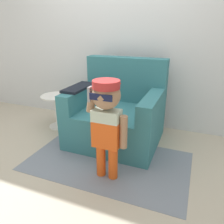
{
  "coord_description": "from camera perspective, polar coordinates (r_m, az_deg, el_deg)",
  "views": [
    {
      "loc": [
        1.12,
        -2.23,
        1.37
      ],
      "look_at": [
        0.33,
        -0.23,
        0.54
      ],
      "focal_mm": 35.0,
      "sensor_mm": 36.0,
      "label": 1
    }
  ],
  "objects": [
    {
      "name": "side_table",
      "position": [
        3.23,
        -14.07,
        0.99
      ],
      "size": [
        0.43,
        0.43,
        0.48
      ],
      "color": "white",
      "rests_on": "ground_plane"
    },
    {
      "name": "person_child",
      "position": [
        1.93,
        -1.38,
        -1.01
      ],
      "size": [
        0.39,
        0.29,
        0.96
      ],
      "color": "#E05119",
      "rests_on": "ground_plane"
    },
    {
      "name": "armchair",
      "position": [
        2.77,
        1.44,
        -0.52
      ],
      "size": [
        1.09,
        0.95,
        1.02
      ],
      "color": "teal",
      "rests_on": "ground_plane"
    },
    {
      "name": "rug",
      "position": [
        2.46,
        -1.05,
        -12.64
      ],
      "size": [
        1.72,
        1.02,
        0.01
      ],
      "color": "gray",
      "rests_on": "ground_plane"
    },
    {
      "name": "ground_plane",
      "position": [
        2.85,
        -4.43,
        -7.68
      ],
      "size": [
        10.0,
        10.0,
        0.0
      ],
      "primitive_type": "plane",
      "color": "#BCB29E"
    },
    {
      "name": "wall_back",
      "position": [
        3.22,
        1.39,
        19.88
      ],
      "size": [
        10.0,
        0.05,
        2.6
      ],
      "color": "silver",
      "rests_on": "ground_plane"
    }
  ]
}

